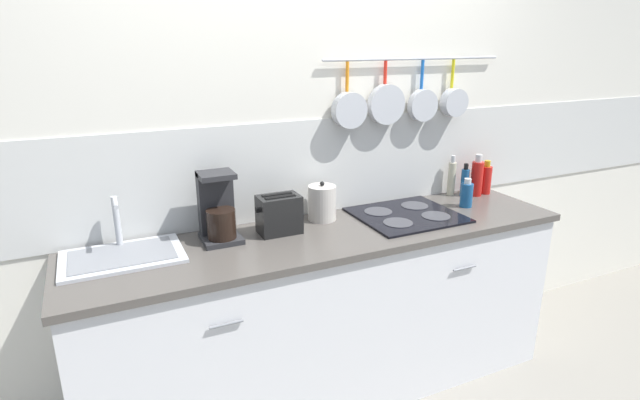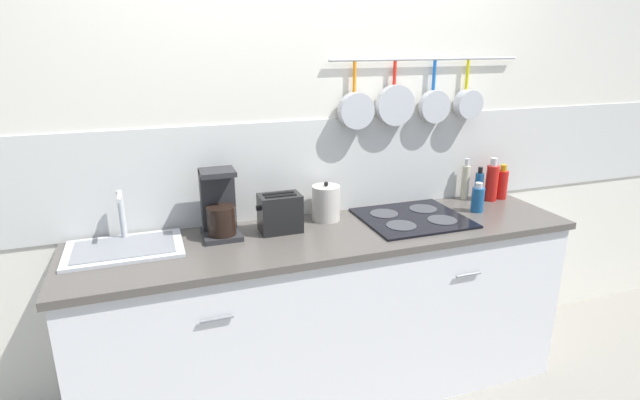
# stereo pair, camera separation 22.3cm
# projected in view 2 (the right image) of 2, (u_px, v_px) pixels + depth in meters

# --- Properties ---
(ground_plane) EXTENTS (12.00, 12.00, 0.00)m
(ground_plane) POSITION_uv_depth(u_px,v_px,m) (330.00, 390.00, 2.72)
(ground_plane) COLOR gray
(wall_back) EXTENTS (7.20, 0.15, 2.60)m
(wall_back) POSITION_uv_depth(u_px,v_px,m) (310.00, 148.00, 2.63)
(wall_back) COLOR silver
(wall_back) RESTS_ON ground_plane
(cabinet_base) EXTENTS (2.45, 0.57, 0.89)m
(cabinet_base) POSITION_uv_depth(u_px,v_px,m) (331.00, 319.00, 2.59)
(cabinet_base) COLOR silver
(cabinet_base) RESTS_ON ground_plane
(countertop) EXTENTS (2.49, 0.59, 0.03)m
(countertop) POSITION_uv_depth(u_px,v_px,m) (331.00, 236.00, 2.45)
(countertop) COLOR #4C4742
(countertop) RESTS_ON cabinet_base
(sink_basin) EXTENTS (0.50, 0.33, 0.24)m
(sink_basin) POSITION_uv_depth(u_px,v_px,m) (124.00, 246.00, 2.24)
(sink_basin) COLOR #B7BABF
(sink_basin) RESTS_ON countertop
(coffee_maker) EXTENTS (0.18, 0.19, 0.33)m
(coffee_maker) POSITION_uv_depth(u_px,v_px,m) (219.00, 209.00, 2.37)
(coffee_maker) COLOR #262628
(coffee_maker) RESTS_ON countertop
(toaster) EXTENTS (0.22, 0.13, 0.19)m
(toaster) POSITION_uv_depth(u_px,v_px,m) (280.00, 213.00, 2.43)
(toaster) COLOR black
(toaster) RESTS_ON countertop
(kettle) EXTENTS (0.15, 0.15, 0.21)m
(kettle) POSITION_uv_depth(u_px,v_px,m) (326.00, 203.00, 2.59)
(kettle) COLOR beige
(kettle) RESTS_ON countertop
(cooktop) EXTENTS (0.53, 0.48, 0.01)m
(cooktop) POSITION_uv_depth(u_px,v_px,m) (413.00, 218.00, 2.63)
(cooktop) COLOR black
(cooktop) RESTS_ON countertop
(bottle_cooking_wine) EXTENTS (0.07, 0.07, 0.16)m
(bottle_cooking_wine) POSITION_uv_depth(u_px,v_px,m) (478.00, 199.00, 2.72)
(bottle_cooking_wine) COLOR navy
(bottle_cooking_wine) RESTS_ON countertop
(bottle_hot_sauce) EXTENTS (0.05, 0.05, 0.24)m
(bottle_hot_sauce) POSITION_uv_depth(u_px,v_px,m) (465.00, 181.00, 2.93)
(bottle_hot_sauce) COLOR #BFB799
(bottle_hot_sauce) RESTS_ON countertop
(bottle_vinegar) EXTENTS (0.05, 0.05, 0.20)m
(bottle_vinegar) POSITION_uv_depth(u_px,v_px,m) (479.00, 186.00, 2.91)
(bottle_vinegar) COLOR navy
(bottle_vinegar) RESTS_ON countertop
(bottle_dish_soap) EXTENTS (0.07, 0.07, 0.25)m
(bottle_dish_soap) POSITION_uv_depth(u_px,v_px,m) (492.00, 182.00, 2.91)
(bottle_dish_soap) COLOR red
(bottle_dish_soap) RESTS_ON countertop
(bottle_olive_oil) EXTENTS (0.07, 0.07, 0.21)m
(bottle_olive_oil) POSITION_uv_depth(u_px,v_px,m) (502.00, 184.00, 2.95)
(bottle_olive_oil) COLOR red
(bottle_olive_oil) RESTS_ON countertop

